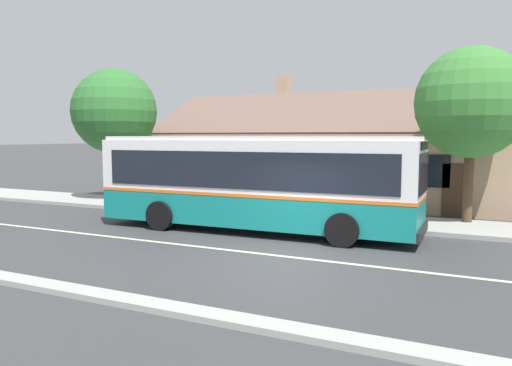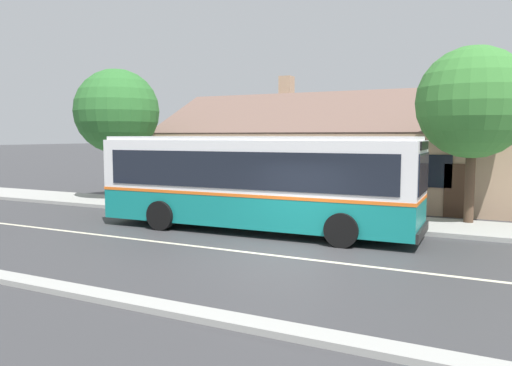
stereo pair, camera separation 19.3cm
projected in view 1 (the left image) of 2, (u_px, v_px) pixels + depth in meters
name	position (u px, v px, depth m)	size (l,w,h in m)	color
ground_plane	(282.00, 256.00, 13.23)	(300.00, 300.00, 0.00)	#38383A
sidewalk_far	(345.00, 219.00, 18.60)	(60.00, 3.00, 0.15)	#9E9E99
curb_near	(180.00, 310.00, 8.97)	(60.00, 0.50, 0.12)	#9E9E99
lane_divider_stripe	(282.00, 256.00, 13.23)	(60.00, 0.16, 0.01)	beige
community_building	(391.00, 164.00, 25.05)	(23.25, 9.45, 6.53)	tan
transit_bus	(255.00, 180.00, 16.63)	(10.85, 2.99, 3.17)	#147F7A
bench_by_building	(156.00, 196.00, 21.74)	(1.74, 0.51, 0.94)	brown
bench_down_street	(235.00, 201.00, 20.01)	(1.72, 0.51, 0.94)	brown
street_tree_primary	(471.00, 103.00, 17.25)	(3.86, 3.86, 6.26)	#4C3828
street_tree_secondary	(115.00, 112.00, 23.74)	(4.02, 4.02, 6.36)	#4C3828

